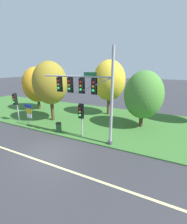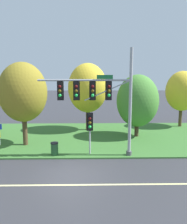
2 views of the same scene
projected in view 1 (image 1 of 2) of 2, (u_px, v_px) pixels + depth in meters
ground_plane at (49, 151)px, 11.53m from camera, size 160.00×160.00×0.00m
lane_stripe at (37, 160)px, 10.49m from camera, size 36.00×0.16×0.01m
grass_verge at (94, 119)px, 18.63m from camera, size 48.00×11.50×0.10m
traffic_signal_mast at (87, 90)px, 12.07m from camera, size 6.60×0.49×7.59m
pedestrian_signal_near_kerb at (15, 101)px, 17.00m from camera, size 0.46×0.55×3.30m
pedestrian_signal_further_along at (81, 113)px, 13.10m from camera, size 0.46×0.55×3.10m
route_sign_post at (29, 111)px, 16.65m from camera, size 1.08×0.08×2.26m
tree_nearest_road at (37, 85)px, 21.84m from camera, size 4.04×4.04×6.18m
tree_left_of_mast at (50, 83)px, 16.86m from camera, size 3.86×3.86×6.80m
tree_behind_signpost at (109, 81)px, 19.11m from camera, size 4.10×4.10×7.03m
tree_mid_verge at (143, 95)px, 15.19m from camera, size 3.90×3.90×5.85m
trash_bin at (59, 127)px, 14.68m from camera, size 0.56×0.56×0.93m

